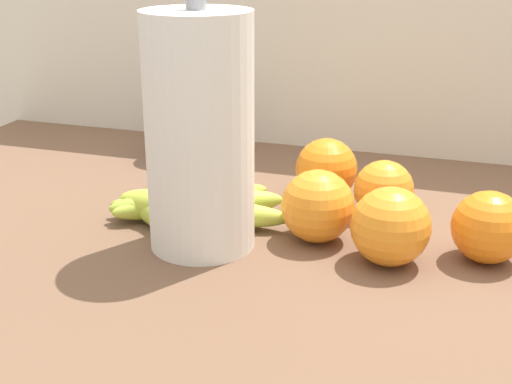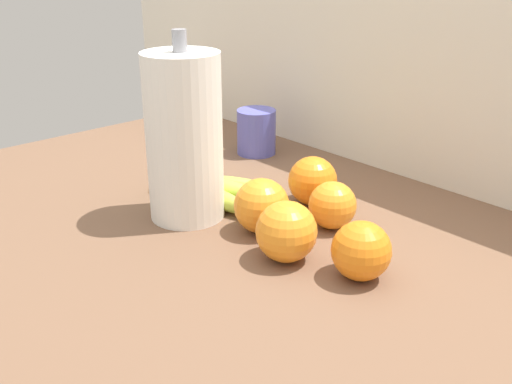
# 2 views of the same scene
# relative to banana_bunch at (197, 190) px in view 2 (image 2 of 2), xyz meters

# --- Properties ---
(wall_back) EXTENTS (1.85, 0.06, 1.30)m
(wall_back) POSITION_rel_banana_bunch_xyz_m (0.25, 0.36, -0.30)
(wall_back) COLOR silver
(wall_back) RESTS_ON ground
(banana_bunch) EXTENTS (0.21, 0.20, 0.04)m
(banana_bunch) POSITION_rel_banana_bunch_xyz_m (0.00, 0.00, 0.00)
(banana_bunch) COLOR #AACC3F
(banana_bunch) RESTS_ON counter
(orange_center) EXTENTS (0.07, 0.07, 0.07)m
(orange_center) POSITION_rel_banana_bunch_xyz_m (0.21, 0.09, 0.02)
(orange_center) COLOR orange
(orange_center) RESTS_ON counter
(orange_far_right) EXTENTS (0.07, 0.07, 0.07)m
(orange_far_right) POSITION_rel_banana_bunch_xyz_m (0.32, 0.01, 0.02)
(orange_far_right) COLOR orange
(orange_far_right) RESTS_ON counter
(orange_back_left) EXTENTS (0.08, 0.08, 0.08)m
(orange_back_left) POSITION_rel_banana_bunch_xyz_m (0.13, 0.13, 0.02)
(orange_back_left) COLOR orange
(orange_back_left) RESTS_ON counter
(orange_front) EXTENTS (0.08, 0.08, 0.08)m
(orange_front) POSITION_rel_banana_bunch_xyz_m (0.23, -0.03, 0.02)
(orange_front) COLOR orange
(orange_front) RESTS_ON counter
(orange_right) EXTENTS (0.08, 0.08, 0.08)m
(orange_right) POSITION_rel_banana_bunch_xyz_m (0.15, 0.00, 0.02)
(orange_right) COLOR orange
(orange_right) RESTS_ON counter
(paper_towel_roll) EXTENTS (0.11, 0.11, 0.27)m
(paper_towel_roll) POSITION_rel_banana_bunch_xyz_m (0.03, -0.04, 0.10)
(paper_towel_roll) COLOR white
(paper_towel_roll) RESTS_ON counter
(mug) EXTENTS (0.08, 0.08, 0.09)m
(mug) POSITION_rel_banana_bunch_xyz_m (-0.11, 0.23, 0.03)
(mug) COLOR #5659BF
(mug) RESTS_ON counter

